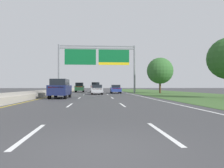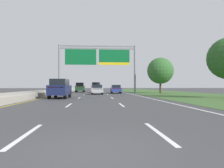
% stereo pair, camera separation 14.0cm
% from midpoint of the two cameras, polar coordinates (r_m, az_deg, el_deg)
% --- Properties ---
extents(ground_plane, '(220.00, 220.00, 0.00)m').
position_cam_midpoint_polar(ground_plane, '(39.46, -4.53, -2.52)').
color(ground_plane, '#3D3D3F').
extents(lane_striping, '(11.96, 106.00, 0.01)m').
position_cam_midpoint_polar(lane_striping, '(39.01, -4.53, -2.54)').
color(lane_striping, white).
rests_on(lane_striping, ground).
extents(grass_verge_right, '(14.00, 110.00, 0.02)m').
position_cam_midpoint_polar(grass_verge_right, '(41.86, 14.96, -2.38)').
color(grass_verge_right, '#3D602D').
rests_on(grass_verge_right, ground).
extents(median_barrier_concrete, '(0.60, 110.00, 0.85)m').
position_cam_midpoint_polar(median_barrier_concrete, '(40.00, -14.03, -1.97)').
color(median_barrier_concrete, '#A8A399').
rests_on(median_barrier_concrete, ground).
extents(overhead_sign_gantry, '(15.06, 0.42, 9.37)m').
position_cam_midpoint_polar(overhead_sign_gantry, '(41.39, -4.10, 6.77)').
color(overhead_sign_gantry, gray).
rests_on(overhead_sign_gantry, ground).
extents(pickup_truck_grey, '(2.12, 5.44, 2.20)m').
position_cam_midpoint_polar(pickup_truck_grey, '(47.01, -4.55, -0.90)').
color(pickup_truck_grey, slate).
rests_on(pickup_truck_grey, ground).
extents(car_blue_right_lane_sedan, '(1.87, 4.42, 1.57)m').
position_cam_midpoint_polar(car_blue_right_lane_sedan, '(39.31, 0.86, -1.34)').
color(car_blue_right_lane_sedan, navy).
rests_on(car_blue_right_lane_sedan, ground).
extents(car_navy_left_lane_suv, '(1.99, 4.74, 2.11)m').
position_cam_midpoint_polar(car_navy_left_lane_suv, '(24.09, -13.96, -1.13)').
color(car_navy_left_lane_suv, '#161E47').
rests_on(car_navy_left_lane_suv, ground).
extents(car_darkgreen_left_lane_suv, '(1.96, 4.72, 2.11)m').
position_cam_midpoint_polar(car_darkgreen_left_lane_suv, '(47.60, -8.82, -0.86)').
color(car_darkgreen_left_lane_suv, '#193D23').
rests_on(car_darkgreen_left_lane_suv, ground).
extents(car_silver_centre_lane_sedan, '(1.88, 4.43, 1.57)m').
position_cam_midpoint_polar(car_silver_centre_lane_sedan, '(34.57, -4.22, -1.44)').
color(car_silver_centre_lane_sedan, '#B2B5BA').
rests_on(car_silver_centre_lane_sedan, ground).
extents(roadside_tree_mid, '(4.90, 4.90, 6.68)m').
position_cam_midpoint_polar(roadside_tree_mid, '(40.63, 12.74, 3.50)').
color(roadside_tree_mid, '#4C3823').
rests_on(roadside_tree_mid, ground).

